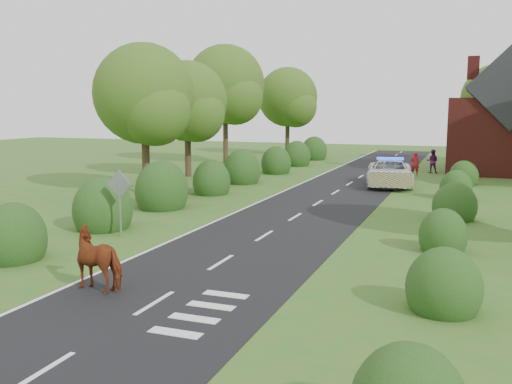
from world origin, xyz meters
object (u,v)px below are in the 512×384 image
at_px(pedestrian_red, 415,164).
at_px(pedestrian_purple, 432,161).
at_px(cow, 101,263).
at_px(road_sign, 120,193).
at_px(police_van, 390,173).

xyz_separation_m(pedestrian_red, pedestrian_purple, (1.06, 1.93, 0.04)).
distance_m(pedestrian_red, pedestrian_purple, 2.20).
bearing_deg(cow, pedestrian_purple, 172.11).
height_order(road_sign, pedestrian_red, road_sign).
relative_size(road_sign, police_van, 0.41).
xyz_separation_m(cow, police_van, (4.46, 23.34, 0.12)).
relative_size(road_sign, cow, 1.29).
height_order(pedestrian_red, pedestrian_purple, pedestrian_purple).
relative_size(road_sign, pedestrian_purple, 1.44).
bearing_deg(pedestrian_red, police_van, 79.39).
height_order(cow, pedestrian_red, pedestrian_red).
bearing_deg(pedestrian_purple, pedestrian_red, 60.99).
relative_size(cow, pedestrian_purple, 1.11).
xyz_separation_m(police_van, pedestrian_purple, (1.99, 8.36, 0.07)).
bearing_deg(road_sign, police_van, 67.29).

